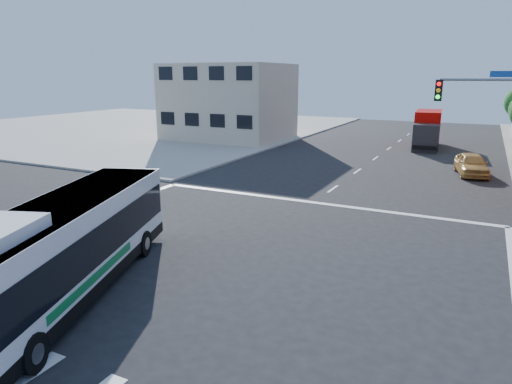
% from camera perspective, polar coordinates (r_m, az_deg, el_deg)
% --- Properties ---
extents(ground, '(120.00, 120.00, 0.00)m').
position_cam_1_polar(ground, '(17.09, -3.55, -9.06)').
color(ground, black).
rests_on(ground, ground).
extents(sidewalk_nw, '(50.00, 50.00, 0.15)m').
position_cam_1_polar(sidewalk_nw, '(65.14, -15.07, 7.95)').
color(sidewalk_nw, '#98968D').
rests_on(sidewalk_nw, ground).
extents(building_west, '(12.06, 10.06, 8.00)m').
position_cam_1_polar(building_west, '(50.24, -3.39, 11.15)').
color(building_west, '#BDB59D').
rests_on(building_west, ground).
extents(transit_bus, '(6.07, 11.52, 3.36)m').
position_cam_1_polar(transit_bus, '(15.26, -22.95, -6.52)').
color(transit_bus, black).
rests_on(transit_bus, ground).
extents(box_truck, '(2.83, 7.86, 3.47)m').
position_cam_1_polar(box_truck, '(47.44, 20.60, 7.27)').
color(box_truck, '#232227').
rests_on(box_truck, ground).
extents(parked_car, '(2.74, 4.81, 1.54)m').
position_cam_1_polar(parked_car, '(35.33, 25.33, 3.16)').
color(parked_car, gold).
rests_on(parked_car, ground).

